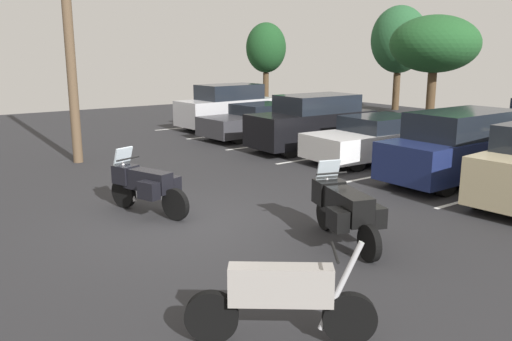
# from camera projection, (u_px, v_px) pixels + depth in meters

# --- Properties ---
(ground) EXTENTS (44.00, 44.00, 0.10)m
(ground) POSITION_uv_depth(u_px,v_px,m) (181.00, 223.00, 10.82)
(ground) COLOR #262628
(motorcycle_touring) EXTENTS (2.14, 1.10, 1.37)m
(motorcycle_touring) POSITION_uv_depth(u_px,v_px,m) (145.00, 184.00, 11.22)
(motorcycle_touring) COLOR black
(motorcycle_touring) RESTS_ON ground
(motorcycle_second) EXTENTS (2.21, 1.17, 1.40)m
(motorcycle_second) POSITION_uv_depth(u_px,v_px,m) (344.00, 207.00, 9.48)
(motorcycle_second) COLOR black
(motorcycle_second) RESTS_ON ground
(motorcycle_third) EXTENTS (1.47, 1.89, 1.30)m
(motorcycle_third) POSITION_uv_depth(u_px,v_px,m) (282.00, 298.00, 6.19)
(motorcycle_third) COLOR black
(motorcycle_third) RESTS_ON ground
(parking_stripes) EXTENTS (20.29, 5.17, 0.01)m
(parking_stripes) POSITION_uv_depth(u_px,v_px,m) (369.00, 162.00, 16.55)
(parking_stripes) COLOR silver
(parking_stripes) RESTS_ON ground
(car_silver) EXTENTS (2.08, 4.58, 1.94)m
(car_silver) POSITION_uv_depth(u_px,v_px,m) (227.00, 107.00, 23.55)
(car_silver) COLOR #B7B7BC
(car_silver) RESTS_ON ground
(car_charcoal) EXTENTS (2.18, 4.90, 1.33)m
(car_charcoal) POSITION_uv_depth(u_px,v_px,m) (259.00, 121.00, 21.18)
(car_charcoal) COLOR #38383D
(car_charcoal) RESTS_ON ground
(car_black) EXTENTS (1.85, 4.65, 1.91)m
(car_black) POSITION_uv_depth(u_px,v_px,m) (313.00, 123.00, 18.48)
(car_black) COLOR black
(car_black) RESTS_ON ground
(car_white) EXTENTS (2.10, 4.78, 1.40)m
(car_white) POSITION_uv_depth(u_px,v_px,m) (377.00, 139.00, 16.69)
(car_white) COLOR white
(car_white) RESTS_ON ground
(car_navy) EXTENTS (1.85, 4.88, 1.86)m
(car_navy) POSITION_uv_depth(u_px,v_px,m) (460.00, 146.00, 14.03)
(car_navy) COLOR navy
(car_navy) RESTS_ON ground
(utility_pole) EXTENTS (1.80, 0.29, 9.16)m
(utility_pole) POSITION_uv_depth(u_px,v_px,m) (67.00, 5.00, 15.48)
(utility_pole) COLOR brown
(utility_pole) RESTS_ON ground
(tree_center) EXTENTS (2.62, 2.62, 5.20)m
(tree_center) POSITION_uv_depth(u_px,v_px,m) (266.00, 48.00, 34.66)
(tree_center) COLOR #4C3823
(tree_center) RESTS_ON ground
(tree_rear) EXTENTS (4.28, 4.28, 5.09)m
(tree_rear) POSITION_uv_depth(u_px,v_px,m) (435.00, 44.00, 25.47)
(tree_rear) COLOR #4C3823
(tree_rear) RESTS_ON ground
(tree_far_left) EXTENTS (3.19, 3.19, 5.92)m
(tree_far_left) POSITION_uv_depth(u_px,v_px,m) (399.00, 40.00, 30.27)
(tree_far_left) COLOR #4C3823
(tree_far_left) RESTS_ON ground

